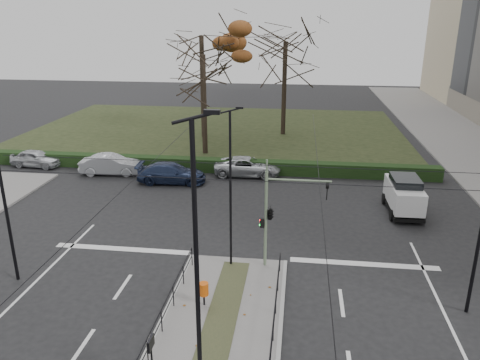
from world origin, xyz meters
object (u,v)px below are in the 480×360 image
(rust_tree, at_px, (201,35))
(traffic_light, at_px, (272,212))
(streetlamp_median_near, at_px, (198,275))
(bare_tree_center, at_px, (285,49))
(streetlamp_median_far, at_px, (231,188))
(parked_car_third, at_px, (171,173))
(white_van, at_px, (404,194))
(parked_car_fourth, at_px, (248,166))
(parked_car_first, at_px, (36,158))
(bare_tree_near, at_px, (203,62))
(litter_bin, at_px, (204,289))
(parked_car_second, at_px, (111,164))
(info_panel, at_px, (151,349))

(rust_tree, bearing_deg, traffic_light, -71.50)
(streetlamp_median_near, height_order, bare_tree_center, bare_tree_center)
(streetlamp_median_far, xyz_separation_m, bare_tree_center, (1.28, 26.93, 4.46))
(streetlamp_median_near, height_order, parked_car_third, streetlamp_median_near)
(streetlamp_median_near, distance_m, white_van, 19.12)
(parked_car_fourth, height_order, bare_tree_center, bare_tree_center)
(parked_car_first, relative_size, parked_car_fourth, 0.81)
(white_van, xyz_separation_m, bare_tree_near, (-14.37, 11.16, 6.57))
(litter_bin, bearing_deg, traffic_light, 55.54)
(streetlamp_median_near, bearing_deg, bare_tree_near, 101.24)
(litter_bin, height_order, parked_car_fourth, parked_car_fourth)
(streetlamp_median_far, bearing_deg, parked_car_second, 131.03)
(litter_bin, distance_m, streetlamp_median_far, 4.65)
(parked_car_third, xyz_separation_m, white_van, (15.26, -3.52, 0.47))
(parked_car_first, xyz_separation_m, white_van, (26.87, -5.84, 0.49))
(parked_car_third, bearing_deg, parked_car_fourth, -69.66)
(info_panel, xyz_separation_m, streetlamp_median_near, (1.68, -0.68, 3.07))
(traffic_light, xyz_separation_m, streetlamp_median_near, (-1.42, -8.91, 1.87))
(litter_bin, xyz_separation_m, parked_car_third, (-5.37, 14.76, -0.14))
(streetlamp_median_near, bearing_deg, info_panel, 158.11)
(litter_bin, height_order, white_van, white_van)
(litter_bin, distance_m, streetlamp_median_near, 6.66)
(white_van, relative_size, rust_tree, 0.33)
(traffic_light, xyz_separation_m, rust_tree, (-8.24, 24.62, 6.80))
(streetlamp_median_near, xyz_separation_m, rust_tree, (-6.82, 33.53, 4.93))
(parked_car_third, distance_m, bare_tree_near, 10.43)
(parked_car_second, bearing_deg, parked_car_first, 74.39)
(traffic_light, height_order, parked_car_second, traffic_light)
(info_panel, height_order, white_van, white_van)
(white_van, bearing_deg, streetlamp_median_far, -139.92)
(litter_bin, height_order, info_panel, info_panel)
(streetlamp_median_near, xyz_separation_m, white_van, (8.85, 16.58, -3.52))
(rust_tree, height_order, bare_tree_center, rust_tree)
(parked_car_third, height_order, bare_tree_near, bare_tree_near)
(litter_bin, relative_size, info_panel, 0.52)
(info_panel, bearing_deg, litter_bin, 82.01)
(info_panel, bearing_deg, bare_tree_center, 85.86)
(parked_car_first, height_order, parked_car_fourth, parked_car_fourth)
(streetlamp_median_far, relative_size, parked_car_fourth, 1.51)
(streetlamp_median_near, relative_size, rust_tree, 0.71)
(streetlamp_median_near, bearing_deg, streetlamp_median_far, 92.78)
(parked_car_third, bearing_deg, traffic_light, -148.70)
(rust_tree, distance_m, bare_tree_center, 8.06)
(traffic_light, height_order, bare_tree_near, bare_tree_near)
(bare_tree_near, bearing_deg, traffic_light, -69.79)
(litter_bin, distance_m, parked_car_first, 24.08)
(parked_car_second, relative_size, parked_car_third, 0.94)
(white_van, xyz_separation_m, bare_tree_center, (-8.00, 19.12, 7.23))
(bare_tree_near, bearing_deg, parked_car_third, -96.66)
(white_van, bearing_deg, streetlamp_median_near, -118.11)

